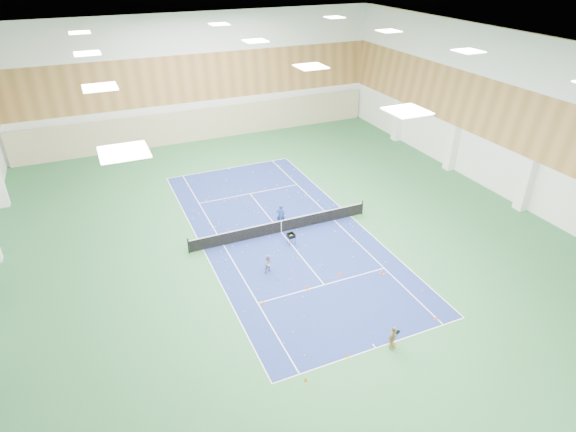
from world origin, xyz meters
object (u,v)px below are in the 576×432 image
Objects in this scene: coach at (281,215)px; child_court at (269,264)px; tennis_net at (281,225)px; child_apron at (393,338)px; ball_cart at (291,239)px.

child_court is (-2.79, -4.85, -0.23)m from coach.
tennis_net is 9.73× the size of child_apron.
coach is 1.38× the size of child_court.
child_apron is (0.37, -13.07, -0.17)m from coach.
ball_cart is (2.45, 2.28, -0.19)m from child_court.
child_apron is 10.53m from ball_cart.
child_court is at bearing 86.81° from child_apron.
tennis_net is at bearing 86.42° from coach.
coach is 13.08m from child_apron.
coach is (0.34, 0.92, 0.28)m from tennis_net.
coach is at bearing 47.04° from child_court.
coach reaches higher than tennis_net.
child_court is 8.81m from child_apron.
tennis_net is at bearing 69.09° from child_apron.
coach is at bearing 67.38° from child_apron.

